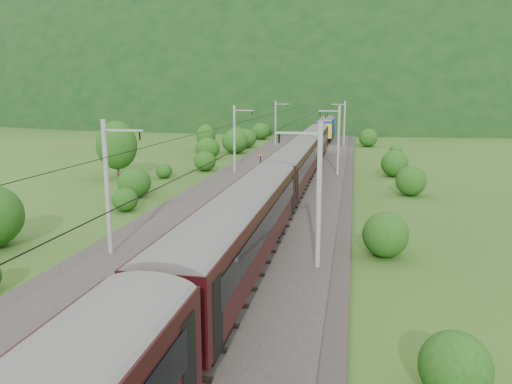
# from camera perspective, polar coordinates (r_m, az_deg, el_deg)

# --- Properties ---
(ground) EXTENTS (600.00, 600.00, 0.00)m
(ground) POSITION_cam_1_polar(r_m,az_deg,el_deg) (29.42, -5.28, -8.24)
(ground) COLOR #254916
(ground) RESTS_ON ground
(railbed) EXTENTS (14.00, 220.00, 0.30)m
(railbed) POSITION_cam_1_polar(r_m,az_deg,el_deg) (38.65, -1.12, -3.17)
(railbed) COLOR #38332D
(railbed) RESTS_ON ground
(track_left) EXTENTS (2.40, 220.00, 0.27)m
(track_left) POSITION_cam_1_polar(r_m,az_deg,el_deg) (39.16, -4.56, -2.68)
(track_left) COLOR brown
(track_left) RESTS_ON railbed
(track_right) EXTENTS (2.40, 220.00, 0.27)m
(track_right) POSITION_cam_1_polar(r_m,az_deg,el_deg) (38.17, 2.40, -3.02)
(track_right) COLOR brown
(track_right) RESTS_ON railbed
(catenary_left) EXTENTS (2.54, 192.28, 8.00)m
(catenary_left) POSITION_cam_1_polar(r_m,az_deg,el_deg) (60.46, -2.41, 6.28)
(catenary_left) COLOR gray
(catenary_left) RESTS_ON railbed
(catenary_right) EXTENTS (2.54, 192.28, 8.00)m
(catenary_right) POSITION_cam_1_polar(r_m,az_deg,el_deg) (58.83, 9.33, 6.00)
(catenary_right) COLOR gray
(catenary_right) RESTS_ON railbed
(overhead_wires) EXTENTS (4.83, 198.00, 0.03)m
(overhead_wires) POSITION_cam_1_polar(r_m,az_deg,el_deg) (37.51, -1.16, 7.16)
(overhead_wires) COLOR black
(overhead_wires) RESTS_ON ground
(mountain_main) EXTENTS (504.00, 360.00, 244.00)m
(mountain_main) POSITION_cam_1_polar(r_m,az_deg,el_deg) (286.84, 9.63, 9.23)
(mountain_main) COLOR black
(mountain_main) RESTS_ON ground
(mountain_ridge) EXTENTS (336.00, 280.00, 132.00)m
(mountain_ridge) POSITION_cam_1_polar(r_m,az_deg,el_deg) (350.87, -10.44, 9.56)
(mountain_ridge) COLOR black
(mountain_ridge) RESTS_ON ground
(train) EXTENTS (3.01, 143.30, 5.24)m
(train) POSITION_cam_1_polar(r_m,az_deg,el_deg) (36.55, 2.21, 1.45)
(train) COLOR black
(train) RESTS_ON ground
(hazard_post_near) EXTENTS (0.18, 0.18, 1.69)m
(hazard_post_near) POSITION_cam_1_polar(r_m,az_deg,el_deg) (69.79, 4.06, 4.17)
(hazard_post_near) COLOR red
(hazard_post_near) RESTS_ON railbed
(hazard_post_far) EXTENTS (0.14, 0.14, 1.31)m
(hazard_post_far) POSITION_cam_1_polar(r_m,az_deg,el_deg) (70.38, 5.02, 4.06)
(hazard_post_far) COLOR red
(hazard_post_far) RESTS_ON railbed
(signal) EXTENTS (0.23, 0.23, 2.04)m
(signal) POSITION_cam_1_polar(r_m,az_deg,el_deg) (61.51, 0.52, 3.56)
(signal) COLOR black
(signal) RESTS_ON railbed
(vegetation_left) EXTENTS (12.25, 148.61, 6.63)m
(vegetation_left) POSITION_cam_1_polar(r_m,az_deg,el_deg) (56.05, -12.34, 3.42)
(vegetation_left) COLOR #224412
(vegetation_left) RESTS_ON ground
(vegetation_right) EXTENTS (6.66, 107.39, 2.99)m
(vegetation_right) POSITION_cam_1_polar(r_m,az_deg,el_deg) (40.61, 16.37, -1.18)
(vegetation_right) COLOR #224412
(vegetation_right) RESTS_ON ground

